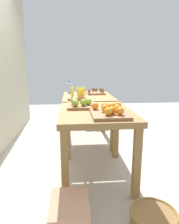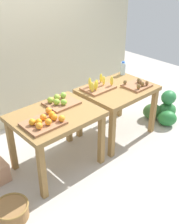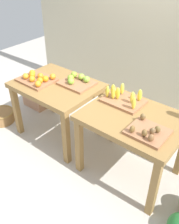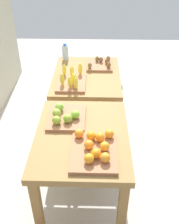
% 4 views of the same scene
% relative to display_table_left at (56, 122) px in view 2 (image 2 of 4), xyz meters
% --- Properties ---
extents(ground_plane, '(8.00, 8.00, 0.00)m').
position_rel_display_table_left_xyz_m(ground_plane, '(0.56, 0.00, -0.67)').
color(ground_plane, '#BCB5AB').
extents(back_wall, '(4.40, 0.12, 3.00)m').
position_rel_display_table_left_xyz_m(back_wall, '(0.56, 1.35, 0.83)').
color(back_wall, beige).
rests_on(back_wall, ground_plane).
extents(display_table_left, '(1.04, 0.80, 0.79)m').
position_rel_display_table_left_xyz_m(display_table_left, '(0.00, 0.00, 0.00)').
color(display_table_left, olive).
rests_on(display_table_left, ground_plane).
extents(display_table_right, '(1.04, 0.80, 0.79)m').
position_rel_display_table_left_xyz_m(display_table_right, '(1.12, 0.00, 0.00)').
color(display_table_right, olive).
rests_on(display_table_right, ground_plane).
extents(orange_bin, '(0.44, 0.36, 0.11)m').
position_rel_display_table_left_xyz_m(orange_bin, '(-0.22, -0.11, 0.16)').
color(orange_bin, '#9F6946').
rests_on(orange_bin, display_table_left).
extents(apple_bin, '(0.40, 0.34, 0.11)m').
position_rel_display_table_left_xyz_m(apple_bin, '(0.20, 0.16, 0.15)').
color(apple_bin, '#9F6946').
rests_on(apple_bin, display_table_left).
extents(banana_crate, '(0.44, 0.32, 0.17)m').
position_rel_display_table_left_xyz_m(banana_crate, '(0.87, 0.16, 0.16)').
color(banana_crate, '#9F6946').
rests_on(banana_crate, display_table_right).
extents(kiwi_bin, '(0.36, 0.32, 0.10)m').
position_rel_display_table_left_xyz_m(kiwi_bin, '(1.35, -0.16, 0.15)').
color(kiwi_bin, '#9F6946').
rests_on(kiwi_bin, display_table_right).
extents(water_bottle, '(0.08, 0.08, 0.22)m').
position_rel_display_table_left_xyz_m(water_bottle, '(1.56, 0.30, 0.22)').
color(water_bottle, silver).
rests_on(water_bottle, display_table_right).
extents(watermelon_pile, '(0.62, 0.69, 0.50)m').
position_rel_display_table_left_xyz_m(watermelon_pile, '(2.03, -0.24, -0.49)').
color(watermelon_pile, '#2A7336').
rests_on(watermelon_pile, ground_plane).
extents(wicker_basket, '(0.38, 0.38, 0.18)m').
position_rel_display_table_left_xyz_m(wicker_basket, '(-0.88, -0.35, -0.58)').
color(wicker_basket, olive).
rests_on(wicker_basket, ground_plane).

